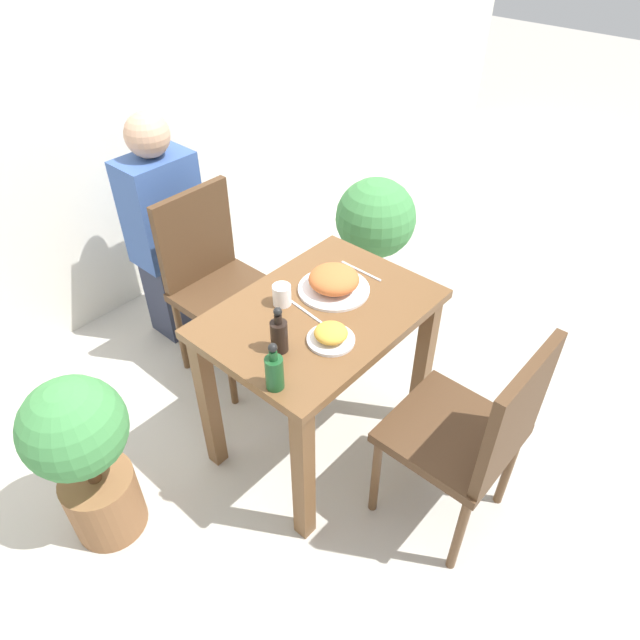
# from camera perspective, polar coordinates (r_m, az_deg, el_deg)

# --- Properties ---
(ground_plane) EXTENTS (16.00, 16.00, 0.00)m
(ground_plane) POSITION_cam_1_polar(r_m,az_deg,el_deg) (2.61, 0.00, -11.61)
(ground_plane) COLOR #B7B2A8
(wall_back) EXTENTS (8.00, 0.05, 2.60)m
(wall_back) POSITION_cam_1_polar(r_m,az_deg,el_deg) (2.96, -24.53, 22.17)
(wall_back) COLOR silver
(wall_back) RESTS_ON ground_plane
(dining_table) EXTENTS (0.85, 0.61, 0.73)m
(dining_table) POSITION_cam_1_polar(r_m,az_deg,el_deg) (2.18, 0.00, -1.94)
(dining_table) COLOR brown
(dining_table) RESTS_ON ground_plane
(chair_near) EXTENTS (0.42, 0.42, 0.90)m
(chair_near) POSITION_cam_1_polar(r_m,az_deg,el_deg) (2.03, 15.19, -10.76)
(chair_near) COLOR #4C331E
(chair_near) RESTS_ON ground_plane
(chair_far) EXTENTS (0.42, 0.42, 0.90)m
(chair_far) POSITION_cam_1_polar(r_m,az_deg,el_deg) (2.68, -10.37, 4.31)
(chair_far) COLOR #4C331E
(chair_far) RESTS_ON ground_plane
(food_plate) EXTENTS (0.27, 0.27, 0.09)m
(food_plate) POSITION_cam_1_polar(r_m,az_deg,el_deg) (2.15, 1.40, 3.88)
(food_plate) COLOR white
(food_plate) RESTS_ON dining_table
(side_plate) EXTENTS (0.17, 0.17, 0.06)m
(side_plate) POSITION_cam_1_polar(r_m,az_deg,el_deg) (1.94, 1.10, -1.52)
(side_plate) COLOR white
(side_plate) RESTS_ON dining_table
(drink_cup) EXTENTS (0.07, 0.07, 0.08)m
(drink_cup) POSITION_cam_1_polar(r_m,az_deg,el_deg) (2.09, -3.83, 2.52)
(drink_cup) COLOR white
(drink_cup) RESTS_ON dining_table
(sauce_bottle) EXTENTS (0.06, 0.06, 0.18)m
(sauce_bottle) POSITION_cam_1_polar(r_m,az_deg,el_deg) (1.76, -4.59, -5.09)
(sauce_bottle) COLOR #194C23
(sauce_bottle) RESTS_ON dining_table
(condiment_bottle) EXTENTS (0.06, 0.06, 0.18)m
(condiment_bottle) POSITION_cam_1_polar(r_m,az_deg,el_deg) (1.88, -4.12, -1.43)
(condiment_bottle) COLOR black
(condiment_bottle) RESTS_ON dining_table
(fork_utensil) EXTENTS (0.03, 0.19, 0.00)m
(fork_utensil) POSITION_cam_1_polar(r_m,az_deg,el_deg) (2.08, -1.60, 0.96)
(fork_utensil) COLOR silver
(fork_utensil) RESTS_ON dining_table
(spoon_utensil) EXTENTS (0.01, 0.20, 0.00)m
(spoon_utensil) POSITION_cam_1_polar(r_m,az_deg,el_deg) (2.28, 4.11, 4.91)
(spoon_utensil) COLOR silver
(spoon_utensil) RESTS_ON dining_table
(potted_plant_left) EXTENTS (0.35, 0.35, 0.74)m
(potted_plant_left) POSITION_cam_1_polar(r_m,az_deg,el_deg) (2.16, -22.50, -12.21)
(potted_plant_left) COLOR brown
(potted_plant_left) RESTS_ON ground_plane
(potted_plant_right) EXTENTS (0.41, 0.41, 0.79)m
(potted_plant_right) POSITION_cam_1_polar(r_m,az_deg,el_deg) (3.00, 5.47, 8.48)
(potted_plant_right) COLOR brown
(potted_plant_right) RESTS_ON ground_plane
(person_figure) EXTENTS (0.34, 0.22, 1.17)m
(person_figure) POSITION_cam_1_polar(r_m,az_deg,el_deg) (2.92, -15.10, 8.46)
(person_figure) COLOR #2D3347
(person_figure) RESTS_ON ground_plane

